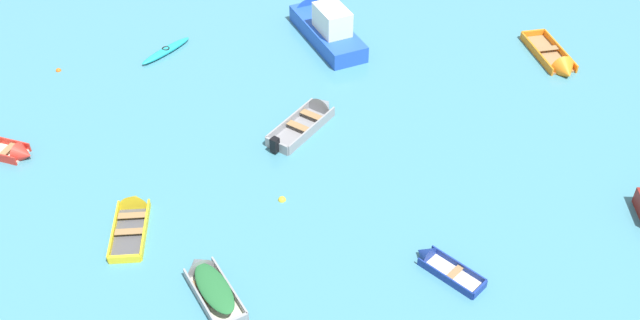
{
  "coord_description": "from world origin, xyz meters",
  "views": [
    {
      "loc": [
        4.31,
        -4.03,
        20.48
      ],
      "look_at": [
        0.0,
        19.91,
        0.15
      ],
      "focal_mm": 39.71,
      "sensor_mm": 36.0,
      "label": 1
    }
  ],
  "objects_px": {
    "rowboat_grey_back_row_right": "(312,116)",
    "mooring_buoy_between_boats_right": "(282,200)",
    "mooring_buoy_trailing": "(316,2)",
    "rowboat_grey_outer_right": "(209,282)",
    "rowboat_yellow_near_left": "(133,212)",
    "mooring_buoy_between_boats_left": "(59,71)",
    "rowboat_orange_back_row_left": "(559,64)",
    "rowboat_deep_blue_far_back": "(437,263)",
    "kayak_turquoise_back_row_center": "(166,51)",
    "motor_launch_blue_far_right": "(324,25)",
    "rowboat_red_foreground_center": "(10,152)"
  },
  "relations": [
    {
      "from": "rowboat_red_foreground_center",
      "to": "mooring_buoy_between_boats_left",
      "type": "height_order",
      "value": "rowboat_red_foreground_center"
    },
    {
      "from": "motor_launch_blue_far_right",
      "to": "mooring_buoy_trailing",
      "type": "height_order",
      "value": "motor_launch_blue_far_right"
    },
    {
      "from": "rowboat_red_foreground_center",
      "to": "rowboat_grey_back_row_right",
      "type": "distance_m",
      "value": 13.97
    },
    {
      "from": "rowboat_red_foreground_center",
      "to": "rowboat_deep_blue_far_back",
      "type": "height_order",
      "value": "rowboat_red_foreground_center"
    },
    {
      "from": "mooring_buoy_between_boats_right",
      "to": "mooring_buoy_trailing",
      "type": "height_order",
      "value": "mooring_buoy_between_boats_right"
    },
    {
      "from": "rowboat_orange_back_row_left",
      "to": "mooring_buoy_trailing",
      "type": "height_order",
      "value": "rowboat_orange_back_row_left"
    },
    {
      "from": "rowboat_grey_outer_right",
      "to": "rowboat_red_foreground_center",
      "type": "xyz_separation_m",
      "value": [
        -11.2,
        5.86,
        -0.13
      ]
    },
    {
      "from": "rowboat_deep_blue_far_back",
      "to": "mooring_buoy_between_boats_right",
      "type": "distance_m",
      "value": 7.09
    },
    {
      "from": "kayak_turquoise_back_row_center",
      "to": "mooring_buoy_between_boats_left",
      "type": "relative_size",
      "value": 11.91
    },
    {
      "from": "rowboat_grey_outer_right",
      "to": "rowboat_yellow_near_left",
      "type": "relative_size",
      "value": 0.89
    },
    {
      "from": "mooring_buoy_between_boats_right",
      "to": "rowboat_yellow_near_left",
      "type": "bearing_deg",
      "value": -161.25
    },
    {
      "from": "rowboat_yellow_near_left",
      "to": "rowboat_grey_back_row_right",
      "type": "bearing_deg",
      "value": 52.0
    },
    {
      "from": "mooring_buoy_between_boats_left",
      "to": "mooring_buoy_trailing",
      "type": "bearing_deg",
      "value": 39.77
    },
    {
      "from": "mooring_buoy_between_boats_left",
      "to": "rowboat_grey_outer_right",
      "type": "bearing_deg",
      "value": -46.25
    },
    {
      "from": "kayak_turquoise_back_row_center",
      "to": "rowboat_red_foreground_center",
      "type": "height_order",
      "value": "rowboat_red_foreground_center"
    },
    {
      "from": "rowboat_grey_back_row_right",
      "to": "mooring_buoy_trailing",
      "type": "xyz_separation_m",
      "value": [
        -2.05,
        12.0,
        -0.23
      ]
    },
    {
      "from": "kayak_turquoise_back_row_center",
      "to": "motor_launch_blue_far_right",
      "type": "bearing_deg",
      "value": 21.93
    },
    {
      "from": "rowboat_deep_blue_far_back",
      "to": "mooring_buoy_between_boats_left",
      "type": "distance_m",
      "value": 22.95
    },
    {
      "from": "rowboat_grey_outer_right",
      "to": "mooring_buoy_between_boats_right",
      "type": "bearing_deg",
      "value": 72.54
    },
    {
      "from": "rowboat_grey_outer_right",
      "to": "mooring_buoy_between_boats_left",
      "type": "bearing_deg",
      "value": 133.75
    },
    {
      "from": "rowboat_orange_back_row_left",
      "to": "rowboat_grey_back_row_right",
      "type": "bearing_deg",
      "value": -149.88
    },
    {
      "from": "rowboat_red_foreground_center",
      "to": "rowboat_grey_back_row_right",
      "type": "relative_size",
      "value": 0.82
    },
    {
      "from": "kayak_turquoise_back_row_center",
      "to": "rowboat_grey_outer_right",
      "type": "bearing_deg",
      "value": -65.03
    },
    {
      "from": "kayak_turquoise_back_row_center",
      "to": "motor_launch_blue_far_right",
      "type": "distance_m",
      "value": 8.91
    },
    {
      "from": "rowboat_grey_back_row_right",
      "to": "mooring_buoy_trailing",
      "type": "distance_m",
      "value": 12.17
    },
    {
      "from": "rowboat_yellow_near_left",
      "to": "kayak_turquoise_back_row_center",
      "type": "height_order",
      "value": "rowboat_yellow_near_left"
    },
    {
      "from": "motor_launch_blue_far_right",
      "to": "rowboat_yellow_near_left",
      "type": "bearing_deg",
      "value": -108.37
    },
    {
      "from": "rowboat_red_foreground_center",
      "to": "rowboat_grey_back_row_right",
      "type": "height_order",
      "value": "rowboat_grey_back_row_right"
    },
    {
      "from": "rowboat_orange_back_row_left",
      "to": "rowboat_yellow_near_left",
      "type": "bearing_deg",
      "value": -140.86
    },
    {
      "from": "rowboat_grey_outer_right",
      "to": "rowboat_grey_back_row_right",
      "type": "distance_m",
      "value": 11.06
    },
    {
      "from": "rowboat_deep_blue_far_back",
      "to": "mooring_buoy_trailing",
      "type": "relative_size",
      "value": 9.04
    },
    {
      "from": "rowboat_grey_outer_right",
      "to": "rowboat_yellow_near_left",
      "type": "bearing_deg",
      "value": 143.44
    },
    {
      "from": "rowboat_red_foreground_center",
      "to": "rowboat_orange_back_row_left",
      "type": "bearing_deg",
      "value": 25.64
    },
    {
      "from": "motor_launch_blue_far_right",
      "to": "mooring_buoy_between_boats_right",
      "type": "height_order",
      "value": "motor_launch_blue_far_right"
    },
    {
      "from": "rowboat_grey_outer_right",
      "to": "kayak_turquoise_back_row_center",
      "type": "height_order",
      "value": "rowboat_grey_outer_right"
    },
    {
      "from": "rowboat_orange_back_row_left",
      "to": "mooring_buoy_between_boats_left",
      "type": "height_order",
      "value": "rowboat_orange_back_row_left"
    },
    {
      "from": "mooring_buoy_between_boats_left",
      "to": "mooring_buoy_trailing",
      "type": "height_order",
      "value": "mooring_buoy_trailing"
    },
    {
      "from": "rowboat_deep_blue_far_back",
      "to": "mooring_buoy_between_boats_left",
      "type": "bearing_deg",
      "value": 153.46
    },
    {
      "from": "rowboat_grey_back_row_right",
      "to": "mooring_buoy_between_boats_right",
      "type": "xyz_separation_m",
      "value": [
        -0.21,
        -5.78,
        -0.23
      ]
    },
    {
      "from": "rowboat_deep_blue_far_back",
      "to": "mooring_buoy_between_boats_left",
      "type": "relative_size",
      "value": 10.18
    },
    {
      "from": "rowboat_grey_back_row_right",
      "to": "mooring_buoy_between_boats_left",
      "type": "xyz_separation_m",
      "value": [
        -14.13,
        1.94,
        -0.23
      ]
    },
    {
      "from": "rowboat_deep_blue_far_back",
      "to": "kayak_turquoise_back_row_center",
      "type": "bearing_deg",
      "value": 140.02
    },
    {
      "from": "rowboat_grey_outer_right",
      "to": "rowboat_yellow_near_left",
      "type": "distance_m",
      "value": 5.28
    },
    {
      "from": "rowboat_red_foreground_center",
      "to": "rowboat_yellow_near_left",
      "type": "bearing_deg",
      "value": -21.3
    },
    {
      "from": "rowboat_grey_back_row_right",
      "to": "kayak_turquoise_back_row_center",
      "type": "bearing_deg",
      "value": 152.77
    },
    {
      "from": "rowboat_orange_back_row_left",
      "to": "rowboat_red_foreground_center",
      "type": "bearing_deg",
      "value": -154.36
    },
    {
      "from": "mooring_buoy_trailing",
      "to": "rowboat_orange_back_row_left",
      "type": "bearing_deg",
      "value": -19.43
    },
    {
      "from": "kayak_turquoise_back_row_center",
      "to": "mooring_buoy_trailing",
      "type": "height_order",
      "value": "kayak_turquoise_back_row_center"
    },
    {
      "from": "rowboat_grey_back_row_right",
      "to": "mooring_buoy_between_boats_right",
      "type": "height_order",
      "value": "rowboat_grey_back_row_right"
    },
    {
      "from": "rowboat_yellow_near_left",
      "to": "rowboat_deep_blue_far_back",
      "type": "height_order",
      "value": "rowboat_yellow_near_left"
    }
  ]
}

